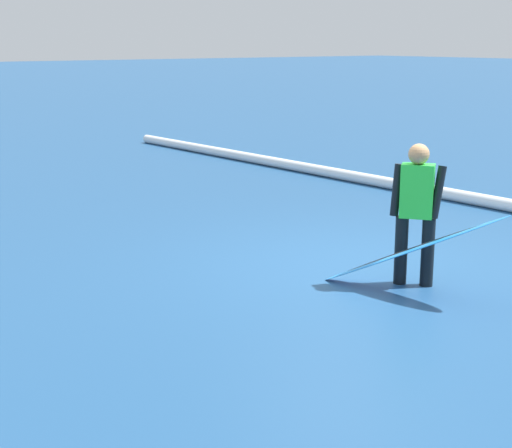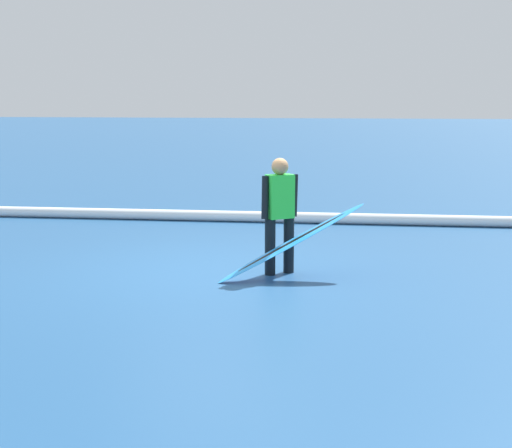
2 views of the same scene
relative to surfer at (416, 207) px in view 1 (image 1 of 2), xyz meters
The scene contains 3 objects.
ground_plane 1.25m from the surfer, ahead, with size 177.10×177.10×0.00m, color navy.
surfer is the anchor object (origin of this frame).
surfboard 0.50m from the surfer, 127.21° to the left, with size 1.89×1.06×0.97m.
Camera 1 is at (-6.42, 6.18, 2.57)m, focal length 54.90 mm.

